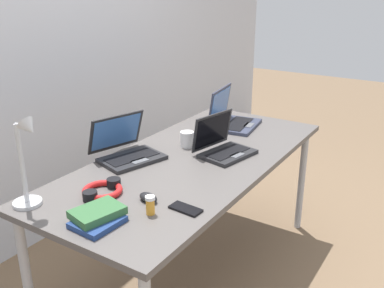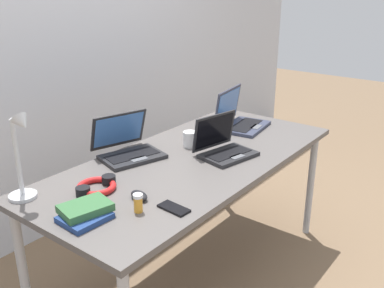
# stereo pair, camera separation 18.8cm
# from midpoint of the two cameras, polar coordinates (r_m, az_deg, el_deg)

# --- Properties ---
(ground_plane) EXTENTS (12.00, 12.00, 0.00)m
(ground_plane) POSITION_cam_midpoint_polar(r_m,az_deg,el_deg) (2.69, 2.09, -16.62)
(ground_plane) COLOR #7A6047
(wall_back) EXTENTS (6.00, 0.13, 2.60)m
(wall_back) POSITION_cam_midpoint_polar(r_m,az_deg,el_deg) (2.93, -15.89, 13.55)
(wall_back) COLOR silver
(wall_back) RESTS_ON ground_plane
(desk) EXTENTS (1.80, 0.80, 0.74)m
(desk) POSITION_cam_midpoint_polar(r_m,az_deg,el_deg) (2.33, 2.31, -3.18)
(desk) COLOR #595451
(desk) RESTS_ON ground_plane
(desk_lamp) EXTENTS (0.12, 0.18, 0.40)m
(desk_lamp) POSITION_cam_midpoint_polar(r_m,az_deg,el_deg) (1.91, -18.77, -1.71)
(desk_lamp) COLOR silver
(desk_lamp) RESTS_ON desk
(laptop_front_left) EXTENTS (0.33, 0.28, 0.21)m
(laptop_front_left) POSITION_cam_midpoint_polar(r_m,az_deg,el_deg) (2.35, 6.49, -0.47)
(laptop_front_left) COLOR #232326
(laptop_front_left) RESTS_ON desk
(laptop_near_mouse) EXTENTS (0.38, 0.37, 0.22)m
(laptop_near_mouse) POSITION_cam_midpoint_polar(r_m,az_deg,el_deg) (2.33, -6.08, -0.57)
(laptop_near_mouse) COLOR #232326
(laptop_near_mouse) RESTS_ON desk
(laptop_mid_desk) EXTENTS (0.36, 0.31, 0.24)m
(laptop_mid_desk) POSITION_cam_midpoint_polar(r_m,az_deg,el_deg) (2.80, 8.18, 3.10)
(laptop_mid_desk) COLOR #33384C
(laptop_mid_desk) RESTS_ON desk
(computer_mouse) EXTENTS (0.08, 0.11, 0.03)m
(computer_mouse) POSITION_cam_midpoint_polar(r_m,az_deg,el_deg) (1.89, -4.09, -6.77)
(computer_mouse) COLOR black
(computer_mouse) RESTS_ON desk
(cell_phone) EXTENTS (0.07, 0.14, 0.01)m
(cell_phone) POSITION_cam_midpoint_polar(r_m,az_deg,el_deg) (1.81, 0.60, -8.45)
(cell_phone) COLOR black
(cell_phone) RESTS_ON desk
(headphones) EXTENTS (0.21, 0.18, 0.04)m
(headphones) POSITION_cam_midpoint_polar(r_m,az_deg,el_deg) (2.00, -9.75, -5.52)
(headphones) COLOR red
(headphones) RESTS_ON desk
(pill_bottle) EXTENTS (0.04, 0.04, 0.08)m
(pill_bottle) POSITION_cam_midpoint_polar(r_m,az_deg,el_deg) (1.78, -4.04, -7.72)
(pill_bottle) COLOR gold
(pill_bottle) RESTS_ON desk
(book_stack) EXTENTS (0.22, 0.19, 0.05)m
(book_stack) POSITION_cam_midpoint_polar(r_m,az_deg,el_deg) (1.77, -10.82, -8.78)
(book_stack) COLOR navy
(book_stack) RESTS_ON desk
(coffee_mug) EXTENTS (0.11, 0.08, 0.09)m
(coffee_mug) POSITION_cam_midpoint_polar(r_m,az_deg,el_deg) (2.46, 1.92, 0.63)
(coffee_mug) COLOR white
(coffee_mug) RESTS_ON desk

